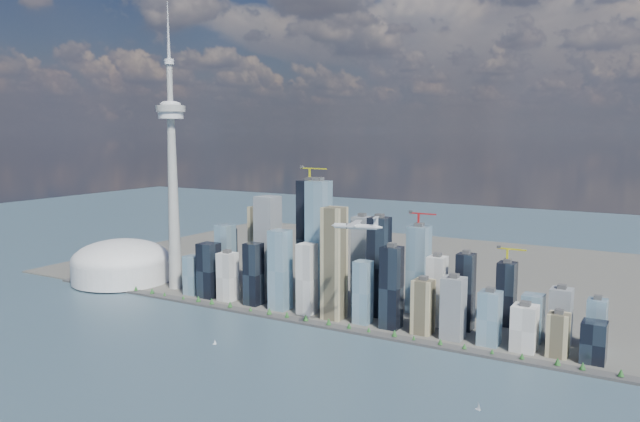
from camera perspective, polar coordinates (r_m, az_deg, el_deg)
The scene contains 10 objects.
ground at distance 869.34m, azimuth -12.44°, elevation -13.93°, with size 4000.00×4000.00×0.00m, color #364F5E.
seawall at distance 1055.47m, azimuth -3.14°, elevation -9.80°, with size 1100.00×22.00×4.00m, color #383838.
land at distance 1440.99m, azimuth 6.72°, elevation -5.19°, with size 1400.00×900.00×3.00m, color #4C4C47.
shoreline_trees at distance 1053.49m, azimuth -3.14°, elevation -9.44°, with size 960.53×7.20×8.80m.
skyscraper_cluster at distance 1079.55m, azimuth 2.03°, elevation -5.35°, with size 736.00×142.00×244.92m.
needle_tower at distance 1244.84m, azimuth -13.35°, elevation 3.60°, with size 56.00×56.00×550.50m.
dome_stadium at distance 1363.34m, azimuth -17.70°, elevation -4.58°, with size 200.00×200.00×86.00m.
airplane at distance 883.92m, azimuth 3.35°, elevation -1.36°, with size 74.37×66.23×18.28m.
sailboat_west at distance 951.40m, azimuth -9.60°, elevation -11.79°, with size 5.92×2.65×8.19m.
sailboat_east at distance 757.70m, azimuth 14.28°, elevation -17.02°, with size 6.88×4.23×9.84m.
Camera 1 is at (552.31, -594.03, 312.78)m, focal length 35.00 mm.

